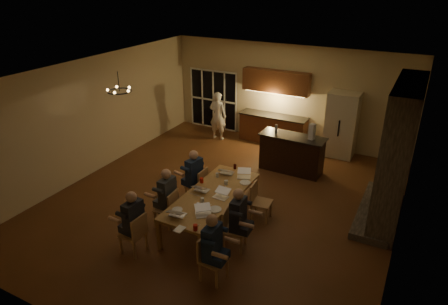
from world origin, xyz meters
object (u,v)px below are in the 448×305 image
chandelier (120,91)px  laptop_b (203,210)px  mug_back (217,175)px  bar_bottle (276,129)px  chair_left_near (133,233)px  plate_near (215,209)px  plate_left (177,210)px  bar_island (292,154)px  laptop_d (221,193)px  laptop_e (227,169)px  redcup_near (195,227)px  person_right_near (212,247)px  can_cola (235,167)px  bar_blender (312,132)px  chair_right_near (214,260)px  laptop_c (202,186)px  laptop_a (178,210)px  plate_far (245,182)px  chair_right_far (261,202)px  person_left_mid (168,197)px  redcup_mid (202,180)px  can_silver (198,206)px  standing_person (218,116)px  mug_mid (226,182)px  mug_front (202,200)px  chair_right_mid (235,229)px  person_left_far (194,177)px  chair_left_far (196,185)px  person_right_mid (238,219)px  person_left_near (134,222)px  laptop_f (244,173)px  refrigerator (341,125)px  chair_left_mid (166,208)px

chandelier → laptop_b: bearing=-18.3°
mug_back → bar_bottle: size_ratio=0.42×
laptop_b → chair_left_near: bearing=175.9°
plate_near → plate_left: bearing=-151.3°
bar_island → laptop_d: (-0.48, -3.36, 0.32)m
laptop_e → redcup_near: laptop_e is taller
person_right_near → can_cola: person_right_near is taller
plate_left → bar_blender: bar_blender is taller
chair_right_near → laptop_c: (-1.20, 1.63, 0.42)m
chair_left_near → plate_left: bearing=144.3°
laptop_c → laptop_a: bearing=94.9°
can_cola → chandelier: bearing=-151.3°
plate_far → bar_blender: 2.70m
chair_right_far → person_left_mid: (-1.77, -1.14, 0.24)m
laptop_e → redcup_mid: laptop_e is taller
laptop_d → can_cola: bearing=106.2°
person_left_mid → bar_blender: 4.39m
can_silver → bar_bottle: 4.00m
laptop_e → standing_person: bearing=-66.3°
standing_person → mug_mid: bearing=119.8°
chair_right_near → plate_near: 1.24m
standing_person → mug_front: size_ratio=16.41×
person_right_near → laptop_a: 1.22m
plate_left → plate_far: 1.87m
chair_right_near → chair_right_mid: size_ratio=1.00×
person_left_far → can_silver: size_ratio=11.50×
person_left_mid → bar_bottle: (1.06, 3.83, 0.51)m
chair_left_near → can_silver: 1.42m
person_right_near → standing_person: (-3.17, 6.07, 0.13)m
plate_far → laptop_a: bearing=-109.1°
chair_left_far → chair_right_far: size_ratio=1.00×
chair_right_far → mug_mid: (-0.84, -0.12, 0.36)m
laptop_b → redcup_near: size_ratio=2.67×
laptop_e → person_right_mid: bearing=116.2°
laptop_d → plate_left: bearing=-120.3°
person_left_near → bar_bottle: size_ratio=5.75×
laptop_b → redcup_mid: laptop_b is taller
mug_mid → plate_left: mug_mid is taller
chair_right_near → plate_far: (-0.48, 2.39, 0.31)m
mug_front → bar_bottle: bar_bottle is taller
person_left_near → laptop_f: person_left_near is taller
chair_left_near → person_left_mid: size_ratio=0.64×
plate_left → bar_bottle: size_ratio=0.94×
refrigerator → chair_left_mid: (-2.53, -5.62, -0.55)m
redcup_mid → bar_blender: bearing=60.1°
refrigerator → laptop_b: refrigerator is taller
mug_mid → bar_bottle: bearing=87.2°
person_right_near → person_left_far: same height
person_left_far → plate_far: 1.29m
person_left_near → plate_near: (1.25, 1.06, 0.07)m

